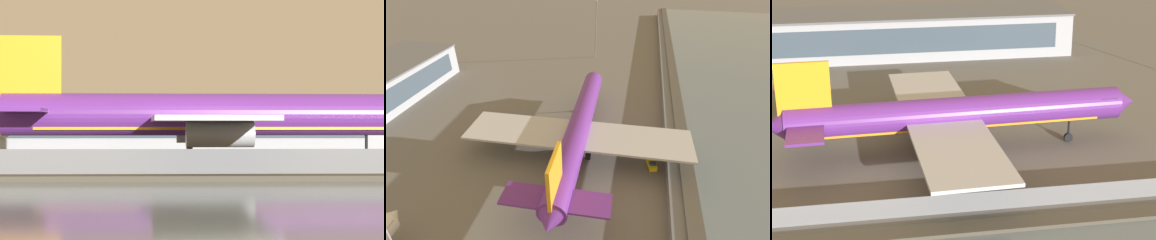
% 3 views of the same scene
% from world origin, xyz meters
% --- Properties ---
extents(ground_plane, '(500.00, 500.00, 0.00)m').
position_xyz_m(ground_plane, '(0.00, 0.00, 0.00)').
color(ground_plane, '#66635E').
extents(shoreline_seawall, '(320.00, 3.00, 0.50)m').
position_xyz_m(shoreline_seawall, '(0.00, -20.50, 0.25)').
color(shoreline_seawall, '#474238').
rests_on(shoreline_seawall, ground).
extents(perimeter_fence, '(280.00, 0.10, 2.64)m').
position_xyz_m(perimeter_fence, '(0.00, -16.00, 1.32)').
color(perimeter_fence, slate).
rests_on(perimeter_fence, ground).
extents(cargo_jet_purple, '(57.83, 49.97, 15.59)m').
position_xyz_m(cargo_jet_purple, '(-4.07, 3.83, 5.95)').
color(cargo_jet_purple, '#602889').
rests_on(cargo_jet_purple, ground).
extents(baggage_tug, '(3.48, 2.29, 1.80)m').
position_xyz_m(baggage_tug, '(-6.87, -13.01, 0.81)').
color(baggage_tug, yellow).
rests_on(baggage_tug, ground).
extents(terminal_building, '(105.48, 20.74, 10.25)m').
position_xyz_m(terminal_building, '(-19.20, 66.77, 5.13)').
color(terminal_building, '#9EA3AD').
rests_on(terminal_building, ground).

